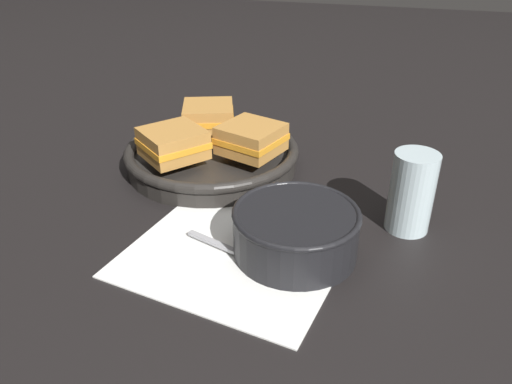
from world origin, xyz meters
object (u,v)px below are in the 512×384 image
sandwich_far_left (208,117)px  sandwich_near_left (173,143)px  skillet (212,155)px  spoon (260,262)px  soup_bowl (296,229)px  drinking_glass (412,192)px  sandwich_near_right (251,139)px

sandwich_far_left → sandwich_near_left: bearing=-94.9°
skillet → sandwich_near_left: (-0.04, -0.06, 0.04)m
spoon → sandwich_far_left: size_ratio=1.36×
sandwich_far_left → soup_bowl: bearing=-50.4°
spoon → drinking_glass: drinking_glass is taller
sandwich_far_left → sandwich_near_right: bearing=-34.9°
spoon → skillet: bearing=140.8°
sandwich_near_right → sandwich_far_left: size_ratio=0.98×
spoon → soup_bowl: bearing=69.0°
sandwich_far_left → spoon: bearing=-58.8°
skillet → sandwich_near_right: size_ratio=3.52×
soup_bowl → sandwich_near_left: bearing=148.3°
spoon → skillet: 0.30m
sandwich_near_left → sandwich_near_right: size_ratio=1.11×
sandwich_far_left → drinking_glass: 0.40m
skillet → sandwich_near_left: bearing=-123.6°
skillet → sandwich_far_left: 0.08m
soup_bowl → spoon: soup_bowl is taller
soup_bowl → spoon: size_ratio=1.00×
skillet → sandwich_near_left: 0.09m
spoon → drinking_glass: bearing=58.7°
skillet → sandwich_far_left: size_ratio=3.46×
spoon → sandwich_near_left: size_ratio=1.25×
spoon → sandwich_far_left: 0.37m
sandwich_near_right → sandwich_far_left: same height
skillet → drinking_glass: 0.35m
sandwich_near_left → soup_bowl: bearing=-31.7°
spoon → sandwich_near_left: (-0.20, 0.19, 0.06)m
sandwich_near_left → spoon: bearing=-43.1°
sandwich_near_left → sandwich_far_left: same height
soup_bowl → sandwich_far_left: size_ratio=1.37×
skillet → drinking_glass: size_ratio=3.60×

